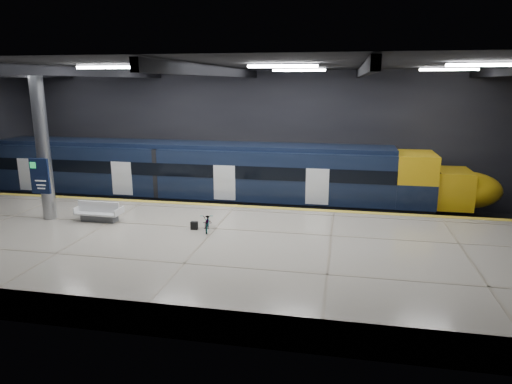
# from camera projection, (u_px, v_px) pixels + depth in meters

# --- Properties ---
(ground) EXTENTS (30.00, 30.00, 0.00)m
(ground) POSITION_uv_depth(u_px,v_px,m) (222.00, 244.00, 21.09)
(ground) COLOR black
(ground) RESTS_ON ground
(room_shell) EXTENTS (30.10, 16.10, 8.05)m
(room_shell) POSITION_uv_depth(u_px,v_px,m) (219.00, 120.00, 19.75)
(room_shell) COLOR black
(room_shell) RESTS_ON ground
(platform) EXTENTS (30.00, 11.00, 1.10)m
(platform) POSITION_uv_depth(u_px,v_px,m) (205.00, 252.00, 18.58)
(platform) COLOR #B8AD9B
(platform) RESTS_ON ground
(safety_strip) EXTENTS (30.00, 0.40, 0.01)m
(safety_strip) POSITION_uv_depth(u_px,v_px,m) (235.00, 206.00, 23.46)
(safety_strip) COLOR gold
(safety_strip) RESTS_ON platform
(rails) EXTENTS (30.00, 1.52, 0.16)m
(rails) POSITION_uv_depth(u_px,v_px,m) (247.00, 211.00, 26.32)
(rails) COLOR gray
(rails) RESTS_ON ground
(train) EXTENTS (29.40, 2.84, 3.79)m
(train) POSITION_uv_depth(u_px,v_px,m) (210.00, 176.00, 26.25)
(train) COLOR black
(train) RESTS_ON ground
(bench) EXTENTS (2.11, 0.91, 0.93)m
(bench) POSITION_uv_depth(u_px,v_px,m) (99.00, 214.00, 20.87)
(bench) COLOR #595B60
(bench) RESTS_ON platform
(bicycle) EXTENTS (0.85, 1.57, 0.78)m
(bicycle) POSITION_uv_depth(u_px,v_px,m) (207.00, 222.00, 19.53)
(bicycle) COLOR #99999E
(bicycle) RESTS_ON platform
(pannier_bag) EXTENTS (0.30, 0.19, 0.35)m
(pannier_bag) POSITION_uv_depth(u_px,v_px,m) (194.00, 226.00, 19.69)
(pannier_bag) COLOR black
(pannier_bag) RESTS_ON platform
(info_column) EXTENTS (0.90, 0.78, 6.90)m
(info_column) POSITION_uv_depth(u_px,v_px,m) (42.00, 147.00, 20.55)
(info_column) COLOR #9EA0A5
(info_column) RESTS_ON platform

